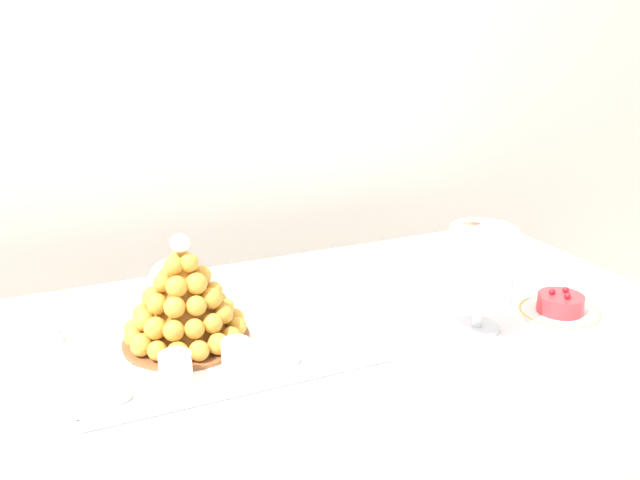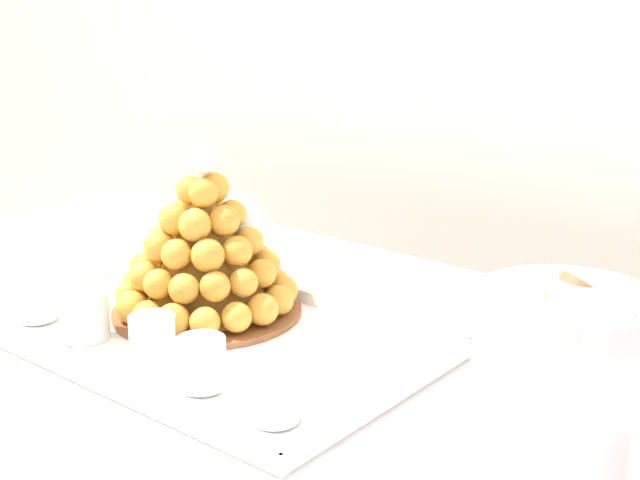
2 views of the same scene
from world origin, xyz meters
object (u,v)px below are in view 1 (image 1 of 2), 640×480
at_px(macaron_goblet, 481,266).
at_px(croquembouche, 183,303).
at_px(fruit_tart_plate, 560,307).
at_px(wine_glass, 169,280).
at_px(dessert_cup_centre, 236,355).
at_px(serving_tray, 220,349).
at_px(dessert_cup_mid_left, 176,370).
at_px(dessert_cup_mid_right, 286,348).
at_px(dessert_cup_right, 341,337).
at_px(dessert_cup_left, 116,385).

bearing_deg(macaron_goblet, croquembouche, 162.63).
relative_size(fruit_tart_plate, wine_glass, 1.10).
distance_m(croquembouche, dessert_cup_centre, 0.16).
xyz_separation_m(serving_tray, croquembouche, (-0.05, 0.05, 0.08)).
distance_m(dessert_cup_mid_left, dessert_cup_mid_right, 0.20).
relative_size(croquembouche, dessert_cup_mid_left, 4.27).
xyz_separation_m(fruit_tart_plate, wine_glass, (-0.78, 0.26, 0.10)).
relative_size(croquembouche, dessert_cup_right, 4.22).
height_order(dessert_cup_right, wine_glass, wine_glass).
bearing_deg(dessert_cup_left, macaron_goblet, -1.99).
height_order(fruit_tart_plate, wine_glass, wine_glass).
bearing_deg(croquembouche, macaron_goblet, -17.37).
bearing_deg(dessert_cup_mid_left, dessert_cup_centre, 5.21).
distance_m(dessert_cup_left, dessert_cup_right, 0.41).
bearing_deg(dessert_cup_right, fruit_tart_plate, -4.21).
bearing_deg(dessert_cup_mid_left, macaron_goblet, -2.44).
bearing_deg(dessert_cup_centre, macaron_goblet, -4.13).
height_order(serving_tray, dessert_cup_mid_right, dessert_cup_mid_right).
xyz_separation_m(dessert_cup_centre, dessert_cup_right, (0.20, -0.02, 0.00)).
bearing_deg(croquembouche, dessert_cup_mid_left, -109.54).
bearing_deg(dessert_cup_mid_right, dessert_cup_left, -179.92).
height_order(dessert_cup_centre, macaron_goblet, macaron_goblet).
bearing_deg(wine_glass, dessert_cup_centre, -70.96).
distance_m(serving_tray, dessert_cup_centre, 0.09).
height_order(serving_tray, dessert_cup_mid_left, dessert_cup_mid_left).
distance_m(dessert_cup_mid_left, dessert_cup_centre, 0.11).
height_order(serving_tray, dessert_cup_left, dessert_cup_left).
bearing_deg(macaron_goblet, fruit_tart_plate, -4.77).
relative_size(dessert_cup_mid_left, dessert_cup_right, 0.99).
xyz_separation_m(serving_tray, dessert_cup_right, (0.21, -0.10, 0.03)).
bearing_deg(wine_glass, dessert_cup_mid_right, -52.73).
height_order(croquembouche, dessert_cup_centre, croquembouche).
distance_m(serving_tray, dessert_cup_right, 0.23).
height_order(serving_tray, dessert_cup_right, dessert_cup_right).
distance_m(serving_tray, dessert_cup_mid_right, 0.14).
xyz_separation_m(serving_tray, macaron_goblet, (0.51, -0.12, 0.13)).
xyz_separation_m(dessert_cup_mid_left, dessert_cup_right, (0.31, -0.01, 0.00)).
relative_size(dessert_cup_left, dessert_cup_mid_right, 0.92).
bearing_deg(dessert_cup_mid_left, fruit_tart_plate, -3.02).
distance_m(dessert_cup_centre, fruit_tart_plate, 0.71).
relative_size(serving_tray, wine_glass, 3.54).
bearing_deg(dessert_cup_left, dessert_cup_mid_left, 0.76).
xyz_separation_m(dessert_cup_centre, dessert_cup_mid_right, (0.09, -0.01, 0.00)).
bearing_deg(dessert_cup_left, serving_tray, 24.96).
xyz_separation_m(croquembouche, dessert_cup_right, (0.26, -0.16, -0.05)).
bearing_deg(fruit_tart_plate, dessert_cup_centre, 175.68).
bearing_deg(macaron_goblet, dessert_cup_centre, 175.87).
bearing_deg(serving_tray, dessert_cup_mid_left, -138.12).
xyz_separation_m(serving_tray, fruit_tart_plate, (0.72, -0.14, 0.01)).
distance_m(croquembouche, fruit_tart_plate, 0.80).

